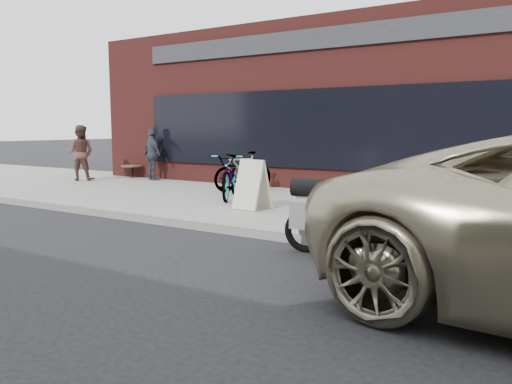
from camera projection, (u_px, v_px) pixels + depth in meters
ground at (31, 326)px, 4.37m from camera, size 120.00×120.00×0.00m
near_sidewalk at (341, 209)px, 10.24m from camera, size 44.00×6.00×0.15m
storefront at (368, 112)px, 16.88m from camera, size 14.00×10.07×4.50m
motorcycle at (344, 217)px, 6.67m from camera, size 1.97×0.81×1.25m
bicycle_front at (231, 176)px, 11.16m from camera, size 1.45×2.00×1.00m
bicycle_rear at (243, 171)px, 12.48m from camera, size 1.14×1.68×0.99m
sandwich_sign at (252, 184)px, 9.71m from camera, size 0.69×0.65×0.97m
cafe_table at (132, 166)px, 15.85m from camera, size 0.69×0.69×0.40m
cafe_patron_left at (81, 153)px, 14.99m from camera, size 1.01×0.94×1.66m
cafe_patron_right at (153, 154)px, 15.05m from camera, size 0.99×0.68×1.56m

